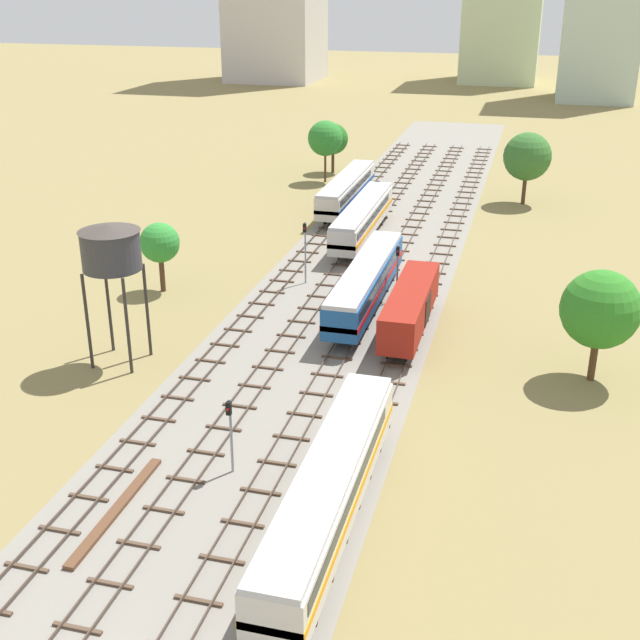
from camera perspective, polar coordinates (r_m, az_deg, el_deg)
ground_plane at (r=82.02m, az=3.24°, el=3.78°), size 480.00×480.00×0.00m
ballast_bed at (r=82.02m, az=3.24°, el=3.78°), size 17.59×176.00×0.01m
track_far_left at (r=84.43m, az=-1.15°, el=4.48°), size 2.40×126.00×0.29m
track_left at (r=83.35m, az=1.86°, el=4.22°), size 2.40×126.00×0.29m
track_centre_left at (r=82.51m, az=4.93°, el=3.95°), size 2.40×126.00×0.29m
track_centre at (r=81.91m, az=8.05°, el=3.66°), size 2.40×126.00×0.29m
diesel_railcar_centre_nearest at (r=42.95m, az=0.69°, el=-11.51°), size 2.96×20.50×3.80m
freight_boxcar_centre_near at (r=65.77m, az=6.30°, el=0.99°), size 2.87×14.00×3.60m
diesel_railcar_centre_left_mid at (r=70.42m, az=3.22°, el=2.74°), size 2.96×20.50×3.80m
diesel_railcar_left_midfar at (r=89.69m, az=2.99°, el=7.21°), size 2.96×20.50×3.80m
diesel_railcar_far_left_far at (r=101.69m, az=1.86°, el=9.12°), size 2.96×20.50×3.80m
water_tower at (r=60.27m, az=-14.36°, el=4.84°), size 4.44×4.44×10.69m
signal_post_nearest at (r=76.03m, az=-1.04°, el=5.22°), size 0.28×0.47×5.94m
signal_post_near at (r=47.40m, az=-6.26°, el=-7.36°), size 0.28×0.47×4.80m
signal_post_mid at (r=72.20m, az=5.42°, el=3.78°), size 0.28×0.47×5.19m
lineside_tree_0 at (r=75.22m, az=-11.09°, el=5.27°), size 3.62×3.62×6.45m
lineside_tree_1 at (r=59.98m, az=18.93°, el=0.69°), size 5.55×5.55×8.23m
lineside_tree_2 at (r=106.55m, az=14.23°, el=10.96°), size 5.92×5.92×8.97m
lineside_tree_3 at (r=121.02m, az=0.91°, el=12.48°), size 4.38×4.38×7.11m
lineside_tree_4 at (r=115.11m, az=0.37°, el=12.53°), size 4.81×4.81×8.47m
spare_rail_bundle at (r=46.89m, az=-13.97°, el=-12.66°), size 0.60×10.00×0.24m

